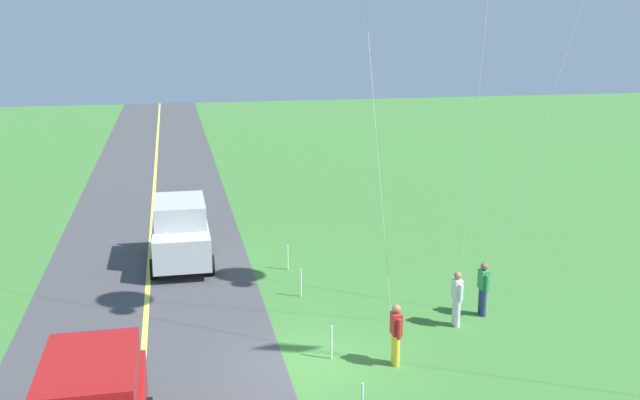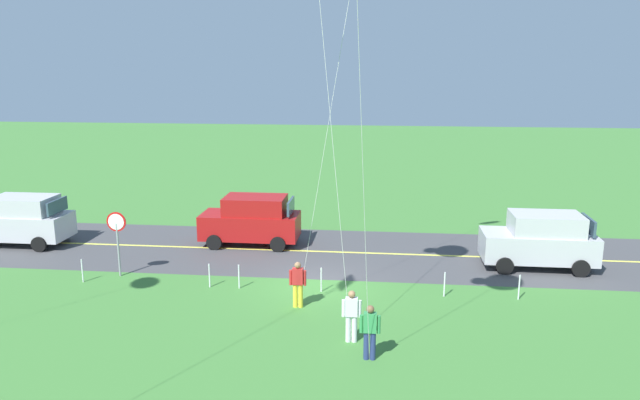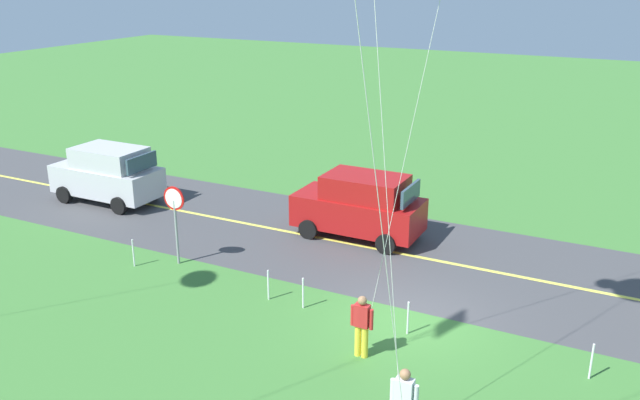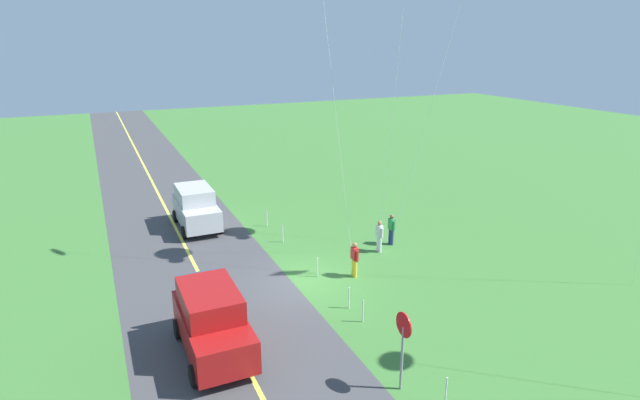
% 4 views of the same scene
% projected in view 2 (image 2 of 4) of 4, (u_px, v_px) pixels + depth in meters
% --- Properties ---
extents(ground_plane, '(120.00, 120.00, 0.10)m').
position_uv_depth(ground_plane, '(318.00, 286.00, 22.33)').
color(ground_plane, '#3D7533').
extents(asphalt_road, '(120.00, 7.00, 0.00)m').
position_uv_depth(asphalt_road, '(328.00, 252.00, 26.19)').
color(asphalt_road, '#424244').
rests_on(asphalt_road, ground).
extents(road_centre_stripe, '(120.00, 0.16, 0.00)m').
position_uv_depth(road_centre_stripe, '(328.00, 252.00, 26.19)').
color(road_centre_stripe, '#E5E04C').
rests_on(road_centre_stripe, asphalt_road).
extents(car_suv_foreground, '(4.40, 2.12, 2.24)m').
position_uv_depth(car_suv_foreground, '(252.00, 220.00, 27.03)').
color(car_suv_foreground, maroon).
rests_on(car_suv_foreground, ground).
extents(car_parked_east_near, '(4.40, 2.12, 2.24)m').
position_uv_depth(car_parked_east_near, '(21.00, 220.00, 27.03)').
color(car_parked_east_near, '#B7B7BC').
rests_on(car_parked_east_near, ground).
extents(car_parked_west_near, '(4.40, 2.12, 2.24)m').
position_uv_depth(car_parked_west_near, '(540.00, 240.00, 23.94)').
color(car_parked_west_near, '#B7B7BC').
rests_on(car_parked_west_near, ground).
extents(stop_sign, '(0.76, 0.08, 2.56)m').
position_uv_depth(stop_sign, '(117.00, 231.00, 22.82)').
color(stop_sign, gray).
rests_on(stop_sign, ground).
extents(person_adult_near, '(0.58, 0.22, 1.60)m').
position_uv_depth(person_adult_near, '(298.00, 283.00, 20.04)').
color(person_adult_near, yellow).
rests_on(person_adult_near, ground).
extents(person_adult_companion, '(0.58, 0.22, 1.60)m').
position_uv_depth(person_adult_companion, '(351.00, 314.00, 17.52)').
color(person_adult_companion, silver).
rests_on(person_adult_companion, ground).
extents(person_child_watcher, '(0.58, 0.22, 1.60)m').
position_uv_depth(person_child_watcher, '(370.00, 330.00, 16.46)').
color(person_child_watcher, navy).
rests_on(person_child_watcher, ground).
extents(fence_post_0, '(0.05, 0.05, 0.90)m').
position_uv_depth(fence_post_0, '(519.00, 287.00, 20.79)').
color(fence_post_0, silver).
rests_on(fence_post_0, ground).
extents(fence_post_1, '(0.05, 0.05, 0.90)m').
position_uv_depth(fence_post_1, '(444.00, 284.00, 21.06)').
color(fence_post_1, silver).
rests_on(fence_post_1, ground).
extents(fence_post_2, '(0.05, 0.05, 0.90)m').
position_uv_depth(fence_post_2, '(321.00, 280.00, 21.52)').
color(fence_post_2, silver).
rests_on(fence_post_2, ground).
extents(fence_post_3, '(0.05, 0.05, 0.90)m').
position_uv_depth(fence_post_3, '(239.00, 277.00, 21.83)').
color(fence_post_3, silver).
rests_on(fence_post_3, ground).
extents(fence_post_4, '(0.05, 0.05, 0.90)m').
position_uv_depth(fence_post_4, '(209.00, 275.00, 21.95)').
color(fence_post_4, silver).
rests_on(fence_post_4, ground).
extents(fence_post_5, '(0.05, 0.05, 0.90)m').
position_uv_depth(fence_post_5, '(82.00, 271.00, 22.46)').
color(fence_post_5, silver).
rests_on(fence_post_5, ground).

